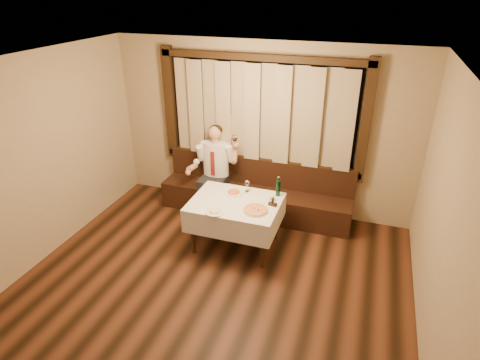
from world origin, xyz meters
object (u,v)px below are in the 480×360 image
(green_bottle, at_px, (278,188))
(pizza, at_px, (256,210))
(dining_table, at_px, (236,208))
(pasta_cream, at_px, (215,210))
(seated_man, at_px, (214,163))
(banquette, at_px, (256,196))
(cruet_caddy, at_px, (273,203))
(pasta_red, at_px, (234,191))

(green_bottle, bearing_deg, pizza, -108.97)
(pizza, bearing_deg, dining_table, 154.38)
(pasta_cream, bearing_deg, seated_man, 112.08)
(pizza, distance_m, pasta_cream, 0.56)
(dining_table, xyz_separation_m, green_bottle, (0.53, 0.36, 0.23))
(banquette, distance_m, cruet_caddy, 1.21)
(banquette, distance_m, green_bottle, 1.02)
(pizza, bearing_deg, green_bottle, 71.03)
(pasta_red, height_order, seated_man, seated_man)
(green_bottle, xyz_separation_m, seated_man, (-1.23, 0.57, -0.03))
(pizza, height_order, green_bottle, green_bottle)
(green_bottle, height_order, cruet_caddy, green_bottle)
(pizza, bearing_deg, pasta_cream, -157.42)
(dining_table, bearing_deg, pasta_red, 115.45)
(pizza, height_order, cruet_caddy, cruet_caddy)
(cruet_caddy, bearing_deg, pasta_red, 178.24)
(pizza, relative_size, seated_man, 0.24)
(banquette, height_order, pasta_red, banquette)
(green_bottle, bearing_deg, cruet_caddy, -90.00)
(dining_table, xyz_separation_m, pasta_red, (-0.10, 0.22, 0.14))
(banquette, bearing_deg, green_bottle, -51.32)
(pizza, xyz_separation_m, seated_man, (-1.04, 1.10, 0.08))
(banquette, height_order, seated_man, seated_man)
(pasta_red, xyz_separation_m, green_bottle, (0.63, 0.15, 0.09))
(pasta_cream, xyz_separation_m, seated_man, (-0.53, 1.31, 0.06))
(dining_table, height_order, cruet_caddy, cruet_caddy)
(banquette, bearing_deg, pasta_red, -97.24)
(cruet_caddy, relative_size, seated_man, 0.08)
(pasta_red, bearing_deg, dining_table, -64.55)
(pasta_red, bearing_deg, seated_man, 129.63)
(cruet_caddy, xyz_separation_m, seated_man, (-1.23, 0.88, 0.05))
(pasta_red, bearing_deg, banquette, 82.76)
(pasta_red, bearing_deg, green_bottle, 12.98)
(dining_table, distance_m, seated_man, 1.18)
(dining_table, bearing_deg, pasta_cream, -113.33)
(seated_man, bearing_deg, dining_table, -53.25)
(pasta_cream, bearing_deg, green_bottle, 46.90)
(dining_table, height_order, pizza, pizza)
(pasta_red, xyz_separation_m, pasta_cream, (-0.06, -0.60, -0.00))
(green_bottle, bearing_deg, banquette, 128.68)
(banquette, relative_size, pasta_red, 11.36)
(dining_table, height_order, pasta_red, pasta_red)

